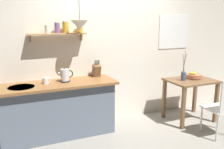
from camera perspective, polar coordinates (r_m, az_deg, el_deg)
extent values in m
plane|color=gray|center=(4.20, 2.66, -13.32)|extent=(14.00, 14.00, 0.00)
cube|color=silver|center=(4.48, 1.54, 6.39)|extent=(6.80, 0.10, 2.70)
cube|color=white|center=(5.00, 14.20, 9.67)|extent=(0.67, 0.01, 0.66)
cube|color=silver|center=(5.00, 14.17, 9.67)|extent=(0.61, 0.01, 0.60)
cube|color=slate|center=(4.03, -12.38, -8.25)|extent=(1.74, 0.52, 0.84)
cube|color=brown|center=(3.88, -12.63, -2.24)|extent=(1.83, 0.63, 0.04)
cylinder|color=#B7BABF|center=(3.80, -20.42, -2.82)|extent=(0.38, 0.38, 0.01)
cube|color=tan|center=(3.96, -12.64, 9.24)|extent=(0.91, 0.18, 0.02)
cube|color=#99754C|center=(3.99, -18.59, 8.03)|extent=(0.02, 0.06, 0.12)
cube|color=#99754C|center=(4.13, -7.22, 8.73)|extent=(0.02, 0.06, 0.12)
cylinder|color=beige|center=(3.93, -14.85, 10.07)|extent=(0.08, 0.08, 0.11)
cylinder|color=silver|center=(3.93, -14.90, 10.94)|extent=(0.08, 0.08, 0.01)
cylinder|color=#7F5689|center=(3.95, -12.65, 10.53)|extent=(0.08, 0.08, 0.16)
cylinder|color=silver|center=(3.95, -12.71, 11.73)|extent=(0.09, 0.09, 0.01)
cylinder|color=gold|center=(3.98, -10.77, 10.73)|extent=(0.10, 0.10, 0.17)
cylinder|color=silver|center=(3.98, -10.83, 12.02)|extent=(0.10, 0.10, 0.01)
cylinder|color=gold|center=(4.04, -7.51, 10.81)|extent=(0.10, 0.10, 0.16)
cylinder|color=silver|center=(4.03, -7.55, 12.03)|extent=(0.10, 0.10, 0.01)
cube|color=brown|center=(4.67, 17.94, -1.34)|extent=(0.84, 0.65, 0.03)
cube|color=brown|center=(4.35, 16.25, -7.60)|extent=(0.06, 0.06, 0.74)
cube|color=brown|center=(4.83, 23.10, -6.07)|extent=(0.06, 0.06, 0.74)
cube|color=brown|center=(4.76, 12.07, -5.57)|extent=(0.06, 0.06, 0.74)
cube|color=brown|center=(5.21, 18.76, -4.39)|extent=(0.06, 0.06, 0.74)
cube|color=white|center=(4.31, 23.72, -7.27)|extent=(0.44, 0.44, 0.03)
cylinder|color=white|center=(4.62, 23.56, -8.97)|extent=(0.03, 0.03, 0.44)
cylinder|color=white|center=(4.39, 20.10, -9.82)|extent=(0.03, 0.03, 0.44)
cylinder|color=white|center=(4.15, 23.31, -11.43)|extent=(0.03, 0.03, 0.44)
cylinder|color=#BC704C|center=(4.77, 18.47, -0.81)|extent=(0.12, 0.12, 0.01)
cylinder|color=#BC704C|center=(4.76, 18.50, -0.33)|extent=(0.27, 0.27, 0.07)
ellipsoid|color=yellow|center=(4.73, 18.24, 0.28)|extent=(0.14, 0.15, 0.04)
sphere|color=#8EA84C|center=(4.81, 18.51, 0.46)|extent=(0.06, 0.06, 0.06)
cylinder|color=#475675|center=(4.54, 16.31, -0.39)|extent=(0.09, 0.09, 0.16)
cylinder|color=brown|center=(4.50, 16.34, 2.62)|extent=(0.07, 0.02, 0.32)
cylinder|color=brown|center=(4.49, 16.54, 2.89)|extent=(0.02, 0.01, 0.37)
cylinder|color=brown|center=(4.51, 16.56, 2.56)|extent=(0.08, 0.02, 0.31)
cylinder|color=black|center=(3.93, -10.91, -1.53)|extent=(0.16, 0.16, 0.02)
cylinder|color=silver|center=(3.91, -10.97, -0.08)|extent=(0.13, 0.13, 0.19)
sphere|color=black|center=(3.89, -11.04, 1.43)|extent=(0.02, 0.02, 0.02)
cone|color=silver|center=(3.88, -12.20, 0.35)|extent=(0.04, 0.04, 0.04)
torus|color=black|center=(3.92, -9.89, 0.15)|extent=(0.12, 0.02, 0.12)
cube|color=brown|center=(4.19, -3.63, 0.97)|extent=(0.12, 0.17, 0.22)
cylinder|color=black|center=(4.12, -3.96, 2.80)|extent=(0.02, 0.04, 0.08)
cylinder|color=black|center=(4.13, -3.52, 2.83)|extent=(0.02, 0.04, 0.08)
cylinder|color=black|center=(4.15, -3.09, 2.87)|extent=(0.02, 0.04, 0.08)
cylinder|color=white|center=(3.86, -15.24, -1.41)|extent=(0.09, 0.09, 0.10)
torus|color=white|center=(3.87, -14.47, -1.31)|extent=(0.07, 0.01, 0.07)
cylinder|color=black|center=(3.80, -7.71, 16.35)|extent=(0.01, 0.01, 0.51)
cone|color=beige|center=(3.79, -7.56, 11.37)|extent=(0.27, 0.27, 0.15)
sphere|color=white|center=(3.79, -7.54, 10.58)|extent=(0.04, 0.04, 0.04)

